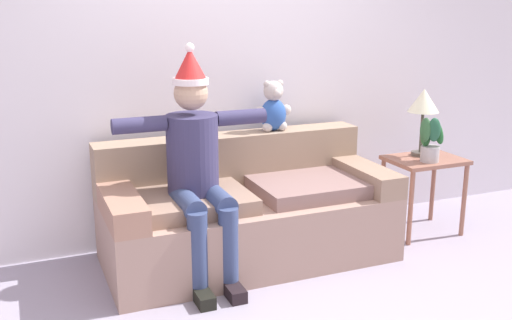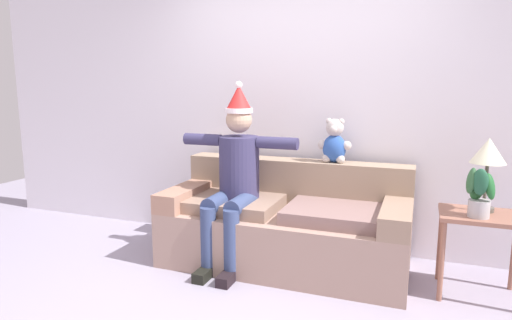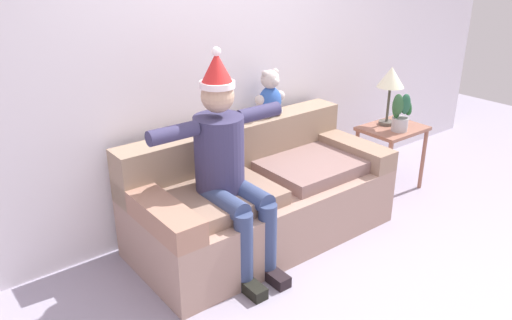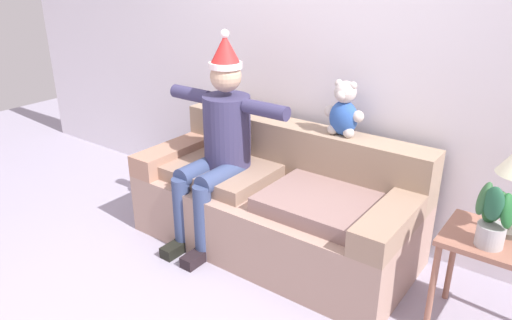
{
  "view_description": "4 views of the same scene",
  "coord_description": "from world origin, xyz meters",
  "px_view_note": "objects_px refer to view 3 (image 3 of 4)",
  "views": [
    {
      "loc": [
        -1.46,
        -2.71,
        1.78
      ],
      "look_at": [
        0.0,
        0.83,
        0.76
      ],
      "focal_mm": 41.8,
      "sensor_mm": 36.0,
      "label": 1
    },
    {
      "loc": [
        1.03,
        -2.43,
        1.5
      ],
      "look_at": [
        -0.24,
        0.92,
        0.89
      ],
      "focal_mm": 30.84,
      "sensor_mm": 36.0,
      "label": 2
    },
    {
      "loc": [
        -2.17,
        -1.72,
        2.12
      ],
      "look_at": [
        -0.14,
        0.87,
        0.72
      ],
      "focal_mm": 35.71,
      "sensor_mm": 36.0,
      "label": 3
    },
    {
      "loc": [
        1.73,
        -1.59,
        1.97
      ],
      "look_at": [
        -0.04,
        0.81,
        0.73
      ],
      "focal_mm": 34.02,
      "sensor_mm": 36.0,
      "label": 4
    }
  ],
  "objects_px": {
    "teddy_bear": "(270,95)",
    "couch": "(259,196)",
    "table_lamp": "(391,80)",
    "potted_plant": "(401,112)",
    "person_seated": "(228,163)",
    "side_table": "(392,138)"
  },
  "relations": [
    {
      "from": "couch",
      "to": "teddy_bear",
      "type": "distance_m",
      "value": 0.81
    },
    {
      "from": "person_seated",
      "to": "potted_plant",
      "type": "relative_size",
      "value": 4.36
    },
    {
      "from": "couch",
      "to": "teddy_bear",
      "type": "relative_size",
      "value": 5.26
    },
    {
      "from": "teddy_bear",
      "to": "table_lamp",
      "type": "relative_size",
      "value": 0.72
    },
    {
      "from": "couch",
      "to": "side_table",
      "type": "height_order",
      "value": "couch"
    },
    {
      "from": "table_lamp",
      "to": "couch",
      "type": "bearing_deg",
      "value": 179.93
    },
    {
      "from": "person_seated",
      "to": "side_table",
      "type": "bearing_deg",
      "value": 2.32
    },
    {
      "from": "potted_plant",
      "to": "table_lamp",
      "type": "bearing_deg",
      "value": 72.85
    },
    {
      "from": "table_lamp",
      "to": "potted_plant",
      "type": "relative_size",
      "value": 1.5
    },
    {
      "from": "person_seated",
      "to": "potted_plant",
      "type": "xyz_separation_m",
      "value": [
        1.82,
        -0.02,
        -0.0
      ]
    },
    {
      "from": "teddy_bear",
      "to": "couch",
      "type": "bearing_deg",
      "value": -139.56
    },
    {
      "from": "couch",
      "to": "teddy_bear",
      "type": "xyz_separation_m",
      "value": [
        0.33,
        0.29,
        0.68
      ]
    },
    {
      "from": "side_table",
      "to": "potted_plant",
      "type": "distance_m",
      "value": 0.29
    },
    {
      "from": "person_seated",
      "to": "potted_plant",
      "type": "distance_m",
      "value": 1.82
    },
    {
      "from": "table_lamp",
      "to": "teddy_bear",
      "type": "bearing_deg",
      "value": 165.9
    },
    {
      "from": "table_lamp",
      "to": "potted_plant",
      "type": "height_order",
      "value": "table_lamp"
    },
    {
      "from": "person_seated",
      "to": "table_lamp",
      "type": "height_order",
      "value": "person_seated"
    },
    {
      "from": "person_seated",
      "to": "side_table",
      "type": "relative_size",
      "value": 2.52
    },
    {
      "from": "person_seated",
      "to": "side_table",
      "type": "xyz_separation_m",
      "value": [
        1.87,
        0.08,
        -0.28
      ]
    },
    {
      "from": "person_seated",
      "to": "potted_plant",
      "type": "bearing_deg",
      "value": -0.69
    },
    {
      "from": "couch",
      "to": "table_lamp",
      "type": "xyz_separation_m",
      "value": [
        1.48,
        -0.0,
        0.68
      ]
    },
    {
      "from": "couch",
      "to": "side_table",
      "type": "relative_size",
      "value": 3.3
    }
  ]
}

